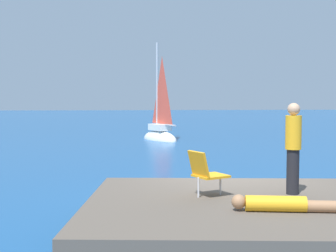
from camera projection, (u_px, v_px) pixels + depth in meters
name	position (u px, v px, depth m)	size (l,w,h in m)	color
ground_plane	(232.00, 205.00, 10.29)	(160.00, 160.00, 0.00)	navy
shore_ledge	(262.00, 221.00, 7.71)	(5.85, 4.34, 0.67)	brown
boulder_seaward	(213.00, 205.00, 10.31)	(1.40, 1.12, 0.77)	brown
boulder_inland	(156.00, 206.00, 10.18)	(0.90, 0.72, 0.49)	#4E4441
sailboat_near	(160.00, 134.00, 26.08)	(2.37, 3.32, 6.03)	white
person_sunbather	(284.00, 204.00, 6.95)	(1.75, 0.47, 0.25)	gold
person_standing	(293.00, 146.00, 8.18)	(0.28, 0.28, 1.62)	black
beach_chair	(205.00, 171.00, 8.01)	(0.74, 0.69, 0.80)	orange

